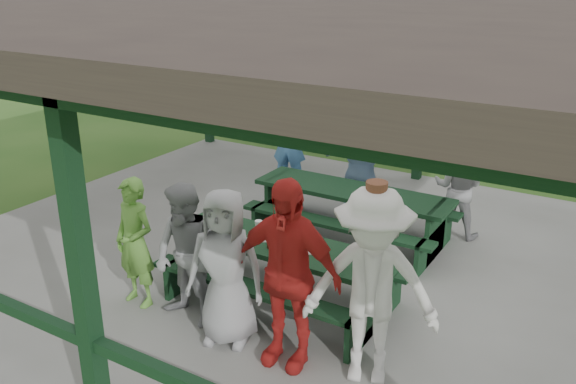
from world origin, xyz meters
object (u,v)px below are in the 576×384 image
Objects in this scene: picnic_table_far at (352,207)px; contestant_white_fedora at (371,288)px; contestant_green at (135,243)px; spectator_grey at (458,187)px; contestant_grey_left at (187,256)px; farm_trailer at (362,84)px; spectator_blue at (289,142)px; contestant_red at (286,273)px; spectator_lblue at (362,160)px; contestant_grey_mid at (226,268)px; picnic_table_near at (282,265)px.

contestant_white_fedora is (1.50, -2.77, 0.49)m from picnic_table_far.
contestant_green reaches higher than spectator_grey.
spectator_grey is at bearing 60.59° from contestant_green.
contestant_white_fedora reaches higher than picnic_table_far.
contestant_green is at bearing -172.65° from contestant_grey_left.
spectator_grey reaches higher than farm_trailer.
spectator_blue reaches higher than spectator_grey.
contestant_red is at bearing -76.70° from picnic_table_far.
spectator_lblue reaches higher than spectator_grey.
spectator_lblue is at bearing -53.94° from farm_trailer.
contestant_green is 0.91× the size of contestant_grey_mid.
picnic_table_far is at bearing 132.52° from spectator_blue.
spectator_blue is (-1.86, 4.33, -0.01)m from contestant_grey_mid.
contestant_red is (0.71, 0.01, 0.13)m from contestant_grey_mid.
contestant_red is 0.82m from contestant_white_fedora.
picnic_table_far is at bearing -54.74° from farm_trailer.
contestant_grey_left is 4.19m from spectator_grey.
farm_trailer is at bearing 113.37° from contestant_grey_left.
farm_trailer is (-1.74, 6.78, -0.24)m from spectator_blue.
contestant_red is at bearing -56.34° from picnic_table_near.
contestant_red is 1.16× the size of spectator_blue.
spectator_grey is 0.37× the size of farm_trailer.
contestant_grey_mid is (-0.09, -0.94, 0.36)m from picnic_table_near.
spectator_lblue reaches higher than contestant_green.
contestant_grey_mid is 1.14× the size of spectator_grey.
contestant_red is 3.87m from spectator_grey.
contestant_green is at bearing -148.44° from picnic_table_near.
spectator_lblue reaches higher than contestant_grey_left.
picnic_table_near is 0.67× the size of farm_trailer.
contestant_grey_mid is (1.32, -0.07, 0.07)m from contestant_green.
contestant_red is (0.69, -2.93, 0.48)m from picnic_table_far.
contestant_red is at bearing 78.25° from spectator_grey.
contestant_red is at bearing 109.82° from spectator_blue.
contestant_red is at bearing 3.25° from contestant_green.
contestant_grey_left reaches higher than spectator_grey.
contestant_white_fedora is at bearing 107.45° from spectator_lblue.
spectator_grey is at bearing -44.91° from farm_trailer.
picnic_table_near is at bearing -87.85° from picnic_table_far.
contestant_grey_left is 0.40× the size of farm_trailer.
contestant_white_fedora is 12.08m from farm_trailer.
picnic_table_near is 3.92m from spectator_blue.
spectator_grey is 8.73m from farm_trailer.
contestant_red is 1.12× the size of spectator_lblue.
contestant_grey_left is 1.09× the size of spectator_grey.
farm_trailer is at bearing -60.08° from spectator_grey.
picnic_table_near is at bearing 132.31° from contestant_white_fedora.
spectator_grey is at bearing 36.27° from picnic_table_far.
contestant_red is at bearing 96.15° from spectator_lblue.
contestant_red is at bearing -57.38° from farm_trailer.
spectator_lblue reaches higher than contestant_grey_mid.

